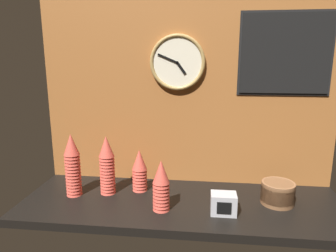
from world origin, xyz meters
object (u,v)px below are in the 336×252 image
menu_board (286,54)px  napkin_dispenser (223,204)px  cup_stack_far_left (72,165)px  wall_clock (177,62)px  cup_stack_left (107,165)px  bowl_stack_far_right (278,192)px  cup_stack_center_left (140,170)px  cup_stack_center (161,185)px

menu_board → napkin_dispenser: menu_board is taller
cup_stack_far_left → menu_board: 122.95cm
wall_clock → cup_stack_left: bearing=-150.8°
bowl_stack_far_right → menu_board: bearing=80.0°
cup_stack_left → cup_stack_center_left: bearing=18.3°
cup_stack_far_left → cup_stack_center_left: 34.63cm
cup_stack_center → wall_clock: bearing=82.8°
napkin_dispenser → cup_stack_left: bearing=165.7°
bowl_stack_far_right → menu_board: size_ratio=0.34×
wall_clock → menu_board: size_ratio=0.63×
cup_stack_center_left → cup_stack_left: bearing=-161.7°
cup_stack_far_left → cup_stack_center: bearing=-12.4°
cup_stack_left → cup_stack_far_left: bearing=-165.4°
cup_stack_center_left → bowl_stack_far_right: 70.70cm
cup_stack_center_left → menu_board: (74.03, 14.97, 60.54)cm
menu_board → napkin_dispenser: 81.87cm
napkin_dispenser → cup_stack_center: bearing=179.3°
cup_stack_center → napkin_dispenser: bearing=-0.7°
napkin_dispenser → bowl_stack_far_right: bearing=25.8°
cup_stack_left → menu_board: 108.14cm
cup_stack_left → cup_stack_center: bearing=-25.9°
cup_stack_far_left → menu_board: size_ratio=0.70×
menu_board → cup_stack_left: bearing=-167.3°
cup_stack_center → menu_board: 91.36cm
cup_stack_center → menu_board: (59.64, 35.01, 59.71)cm
cup_stack_far_left → cup_stack_left: bearing=14.6°
cup_stack_center_left → cup_stack_center: bearing=-54.3°
cup_stack_left → wall_clock: (34.71, 19.38, 51.99)cm
cup_stack_center → bowl_stack_far_right: bearing=12.8°
wall_clock → napkin_dispenser: wall_clock is taller
cup_stack_center → menu_board: bearing=30.4°
cup_stack_center_left → cup_stack_left: cup_stack_left is taller
bowl_stack_far_right → wall_clock: size_ratio=0.54×
cup_stack_far_left → menu_board: menu_board is taller
cup_stack_far_left → cup_stack_center_left: size_ratio=1.44×
bowl_stack_far_right → napkin_dispenser: size_ratio=1.38×
cup_stack_center_left → menu_board: size_ratio=0.48×
cup_stack_center → cup_stack_left: cup_stack_left is taller
menu_board → napkin_dispenser: bearing=-131.1°
cup_stack_center_left → menu_board: 96.79cm
cup_stack_center_left → napkin_dispenser: bearing=-25.3°
wall_clock → napkin_dispenser: bearing=-54.7°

